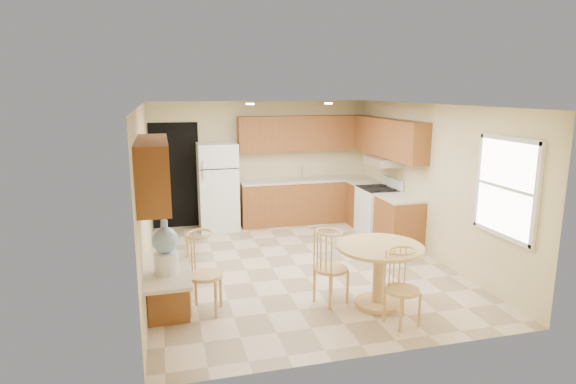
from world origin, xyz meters
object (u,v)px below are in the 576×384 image
object	(u,v)px
chair_desk	(205,267)
water_crock	(166,249)
chair_table_a	(334,262)
chair_table_b	(407,283)
stove	(378,211)
dining_table	(379,267)
refrigerator	(218,186)

from	to	relation	value
chair_desk	water_crock	world-z (taller)	water_crock
chair_table_a	chair_table_b	size ratio (longest dim) A/B	1.07
stove	chair_desk	size ratio (longest dim) A/B	1.08
stove	dining_table	world-z (taller)	stove
chair_desk	dining_table	bearing A→B (deg)	99.22
dining_table	water_crock	world-z (taller)	water_crock
chair_table_b	chair_table_a	bearing A→B (deg)	-66.18
dining_table	chair_table_a	size ratio (longest dim) A/B	1.13
dining_table	chair_table_b	world-z (taller)	chair_table_b
dining_table	chair_table_a	world-z (taller)	chair_table_a
refrigerator	stove	size ratio (longest dim) A/B	1.57
refrigerator	chair_table_a	bearing A→B (deg)	-75.66
chair_table_b	chair_desk	bearing A→B (deg)	-36.60
refrigerator	water_crock	bearing A→B (deg)	-104.03
dining_table	refrigerator	bearing A→B (deg)	110.86
water_crock	dining_table	bearing A→B (deg)	3.12
chair_table_a	chair_table_b	bearing A→B (deg)	14.80
refrigerator	chair_table_b	bearing A→B (deg)	-71.17
refrigerator	chair_desk	distance (m)	3.81
chair_table_a	water_crock	distance (m)	2.12
chair_table_a	chair_desk	distance (m)	1.60
water_crock	refrigerator	bearing A→B (deg)	75.97
chair_table_a	chair_desk	bearing A→B (deg)	-117.95
chair_table_b	water_crock	bearing A→B (deg)	-24.00
stove	chair_table_a	world-z (taller)	stove
chair_table_a	chair_table_b	distance (m)	0.99
dining_table	chair_table_b	size ratio (longest dim) A/B	1.21
refrigerator	water_crock	distance (m)	4.34
dining_table	chair_desk	world-z (taller)	chair_desk
refrigerator	water_crock	xyz separation A→B (m)	(-1.05, -4.20, 0.18)
stove	water_crock	world-z (taller)	water_crock
chair_desk	refrigerator	bearing A→B (deg)	-171.76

